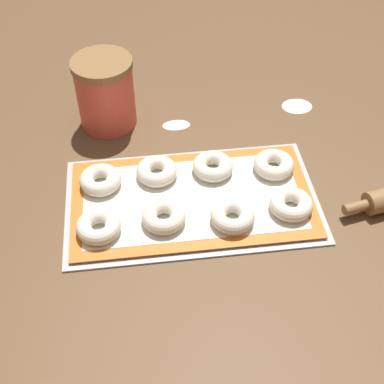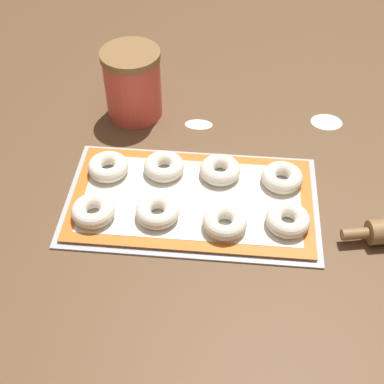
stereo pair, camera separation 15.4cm
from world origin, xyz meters
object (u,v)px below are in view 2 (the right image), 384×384
Objects in this scene: bagel_front_mid_right at (225,222)px; bagel_back_far_right at (282,177)px; baking_tray at (192,200)px; bagel_front_mid_left at (157,211)px; bagel_front_far_left at (93,211)px; flour_canister at (133,84)px; bagel_back_far_left at (108,167)px; bagel_back_mid_left at (164,166)px; bagel_back_mid_right at (220,170)px; bagel_front_far_right at (288,220)px.

bagel_front_mid_right is 1.00× the size of bagel_back_far_right.
bagel_front_mid_left is (-0.06, -0.06, 0.02)m from baking_tray.
bagel_back_far_right reaches higher than baking_tray.
bagel_front_far_left and bagel_front_mid_right have the same top height.
flour_canister is at bearing 106.63° from bagel_front_mid_left.
bagel_back_far_left is 0.11m from bagel_back_mid_left.
bagel_front_mid_right is at bearing -83.30° from bagel_back_mid_right.
bagel_front_mid_right is 0.41m from flour_canister.
bagel_front_far_right is (0.24, 0.00, 0.00)m from bagel_front_mid_left.
bagel_back_mid_right is 0.13m from bagel_back_far_right.
bagel_back_far_left is at bearing -174.18° from bagel_back_mid_left.
bagel_back_far_left is 0.35m from bagel_back_far_right.
bagel_front_far_left is at bearing -91.84° from bagel_back_far_left.
bagel_front_mid_right is at bearing -6.62° from bagel_front_mid_left.
bagel_front_mid_left is at bearing -73.37° from flour_canister.
baking_tray is 5.96× the size of bagel_front_mid_left.
flour_canister is at bearing 120.21° from baking_tray.
bagel_back_far_right is (0.35, 0.00, 0.00)m from bagel_back_far_left.
baking_tray is 5.96× the size of bagel_front_far_right.
bagel_front_mid_right and bagel_front_far_right have the same top height.
bagel_front_far_right is at bearing 0.14° from bagel_front_mid_left.
bagel_front_far_left is 1.00× the size of bagel_back_mid_left.
bagel_back_mid_right is at bearing -44.32° from flour_canister.
bagel_back_far_left is at bearing 152.59° from bagel_front_mid_right.
bagel_back_far_right is at bearing 25.58° from bagel_front_mid_left.
bagel_front_mid_left is 1.00× the size of bagel_back_far_left.
bagel_front_far_right is at bearing -86.12° from bagel_back_far_right.
bagel_back_far_right is at bearing -4.96° from bagel_back_mid_right.
flour_canister is (-0.23, 0.34, 0.06)m from bagel_front_mid_right.
bagel_front_far_left is 0.12m from bagel_back_far_left.
baking_tray is at bearing 163.05° from bagel_front_far_right.
bagel_front_far_left is 0.51× the size of flour_canister.
bagel_front_mid_left is 0.16m from bagel_back_far_left.
bagel_back_far_right is at bearing 49.66° from bagel_front_mid_right.
flour_canister is (-0.21, 0.20, 0.06)m from bagel_back_mid_right.
flour_canister is (-0.16, 0.27, 0.08)m from baking_tray.
flour_canister reaches higher than bagel_back_mid_left.
bagel_front_mid_left and bagel_front_far_right have the same top height.
bagel_front_mid_left is at bearing 173.38° from bagel_front_mid_right.
bagel_back_far_left and bagel_back_far_right have the same top height.
bagel_back_mid_left is at bearing 91.55° from bagel_front_mid_left.
bagel_back_mid_left is 0.23m from flour_canister.
bagel_front_mid_left is at bearing -88.45° from bagel_back_mid_left.
baking_tray is 0.19m from bagel_front_far_left.
bagel_back_far_left is (-0.24, 0.13, 0.00)m from bagel_front_mid_right.
bagel_back_far_left is 0.23m from bagel_back_mid_right.
bagel_front_far_left is at bearing -175.46° from bagel_front_mid_left.
bagel_front_far_left is (-0.18, -0.07, 0.02)m from baking_tray.
bagel_back_far_left is at bearing 88.16° from bagel_front_far_left.
bagel_front_far_right is at bearing -26.45° from bagel_back_mid_left.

